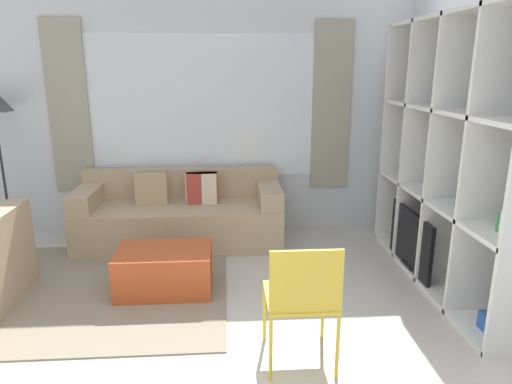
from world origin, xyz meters
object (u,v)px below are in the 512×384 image
ottoman (165,270)px  folding_chair (302,294)px  shelving_unit (454,161)px  couch_main (181,215)px

ottoman → folding_chair: bearing=-47.9°
shelving_unit → couch_main: bearing=155.1°
couch_main → ottoman: couch_main is taller
couch_main → ottoman: bearing=-91.8°
shelving_unit → folding_chair: size_ratio=2.68×
ottoman → shelving_unit: bearing=0.7°
couch_main → folding_chair: size_ratio=2.54×
shelving_unit → ottoman: bearing=-179.3°
shelving_unit → folding_chair: bearing=-142.4°
shelving_unit → ottoman: 2.66m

